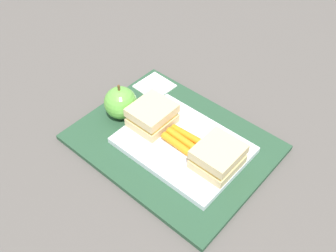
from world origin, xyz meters
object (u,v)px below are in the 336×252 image
object	(u,v)px
food_tray	(183,145)
carrot_sticks_bundle	(183,141)
paper_napkin	(155,86)
apple	(121,103)
sandwich_half_left	(218,157)
sandwich_half_right	(152,115)

from	to	relation	value
food_tray	carrot_sticks_bundle	distance (m)	0.01
food_tray	paper_napkin	xyz separation A→B (m)	(0.16, -0.09, -0.00)
carrot_sticks_bundle	apple	xyz separation A→B (m)	(0.15, 0.01, 0.01)
sandwich_half_left	sandwich_half_right	xyz separation A→B (m)	(0.16, 0.00, 0.00)
food_tray	apple	distance (m)	0.15
apple	paper_napkin	xyz separation A→B (m)	(0.01, -0.11, -0.03)
sandwich_half_right	apple	bearing A→B (deg)	11.29
apple	sandwich_half_left	bearing A→B (deg)	-176.38
sandwich_half_right	carrot_sticks_bundle	size ratio (longest dim) A/B	1.02
carrot_sticks_bundle	apple	world-z (taller)	apple
sandwich_half_left	carrot_sticks_bundle	world-z (taller)	sandwich_half_left
food_tray	sandwich_half_right	distance (m)	0.08
carrot_sticks_bundle	food_tray	bearing A→B (deg)	-40.29
sandwich_half_right	paper_napkin	distance (m)	0.13
sandwich_half_right	apple	distance (m)	0.07
food_tray	paper_napkin	bearing A→B (deg)	-30.70
sandwich_half_left	sandwich_half_right	bearing A→B (deg)	0.00
sandwich_half_left	carrot_sticks_bundle	xyz separation A→B (m)	(0.08, 0.00, -0.01)
sandwich_half_right	carrot_sticks_bundle	xyz separation A→B (m)	(-0.08, 0.00, -0.01)
sandwich_half_right	food_tray	bearing A→B (deg)	180.00
food_tray	sandwich_half_left	xyz separation A→B (m)	(-0.08, 0.00, 0.03)
apple	sandwich_half_right	bearing A→B (deg)	-168.71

